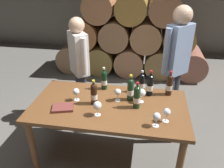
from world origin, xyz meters
TOP-DOWN VIEW (x-y plane):
  - ground_plane at (0.00, 0.00)m, footprint 14.00×14.00m
  - barrel_stack at (0.00, 2.60)m, footprint 3.12×0.90m
  - dining_table at (0.00, 0.00)m, footprint 1.70×0.90m
  - wine_bottle_0 at (0.65, 0.33)m, footprint 0.07×0.07m
  - wine_bottle_1 at (0.22, 0.14)m, footprint 0.07×0.07m
  - wine_bottle_2 at (0.43, 0.28)m, footprint 0.07×0.07m
  - wine_bottle_3 at (0.33, 0.35)m, footprint 0.07×0.07m
  - wine_bottle_4 at (0.30, -0.01)m, footprint 0.07×0.07m
  - wine_bottle_5 at (-0.16, -0.01)m, footprint 0.07×0.07m
  - wine_bottle_6 at (-0.12, 0.34)m, footprint 0.07×0.07m
  - wine_glass_0 at (-0.08, -0.21)m, footprint 0.09×0.09m
  - wine_glass_1 at (0.51, -0.29)m, footprint 0.07×0.07m
  - wine_glass_2 at (0.08, 0.10)m, footprint 0.08×0.08m
  - wine_glass_3 at (-0.38, 0.03)m, footprint 0.07×0.07m
  - wine_glass_4 at (0.60, -0.20)m, footprint 0.07×0.07m
  - wine_glass_5 at (0.34, 0.11)m, footprint 0.09×0.09m
  - tasting_notebook at (-0.47, -0.16)m, footprint 0.26×0.22m
  - sommelier_presenting at (0.75, 0.75)m, footprint 0.37×0.37m
  - taster_seated_left at (-0.55, 0.72)m, footprint 0.34×0.41m

SIDE VIEW (x-z plane):
  - ground_plane at x=0.00m, z-range 0.00..0.00m
  - dining_table at x=0.00m, z-range 0.29..1.05m
  - barrel_stack at x=0.00m, z-range -0.09..1.60m
  - tasting_notebook at x=-0.47m, z-range 0.76..0.79m
  - wine_glass_4 at x=0.60m, z-range 0.79..0.94m
  - wine_glass_1 at x=0.51m, z-range 0.79..0.94m
  - wine_glass_3 at x=-0.38m, z-range 0.79..0.94m
  - wine_glass_2 at x=0.08m, z-range 0.79..0.94m
  - wine_glass_0 at x=-0.08m, z-range 0.79..0.95m
  - wine_glass_5 at x=0.34m, z-range 0.79..0.96m
  - wine_bottle_3 at x=0.33m, z-range 0.74..1.02m
  - wine_bottle_6 at x=-0.12m, z-range 0.74..1.03m
  - wine_bottle_5 at x=-0.16m, z-range 0.74..1.03m
  - wine_bottle_0 at x=0.65m, z-range 0.74..1.04m
  - wine_bottle_4 at x=0.30m, z-range 0.74..1.04m
  - wine_bottle_1 at x=0.22m, z-range 0.74..1.05m
  - wine_bottle_2 at x=0.43m, z-range 0.74..1.05m
  - taster_seated_left at x=-0.55m, z-range 0.15..1.69m
  - sommelier_presenting at x=0.75m, z-range 0.19..1.90m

